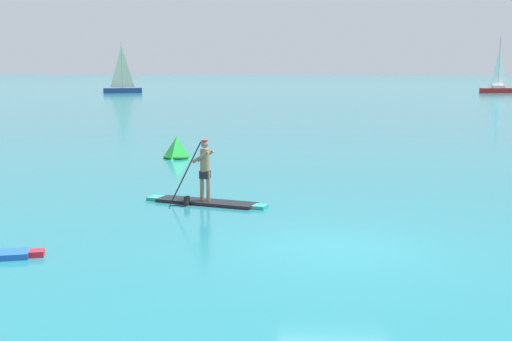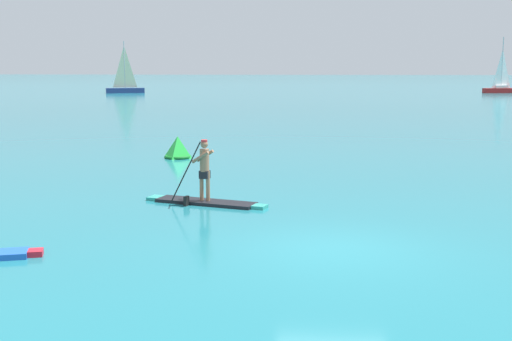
{
  "view_description": "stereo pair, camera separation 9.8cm",
  "coord_description": "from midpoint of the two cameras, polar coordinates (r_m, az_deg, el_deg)",
  "views": [
    {
      "loc": [
        -0.57,
        -13.92,
        3.89
      ],
      "look_at": [
        -2.22,
        6.57,
        0.61
      ],
      "focal_mm": 47.26,
      "sensor_mm": 36.0,
      "label": 1
    },
    {
      "loc": [
        -0.47,
        -13.91,
        3.89
      ],
      "look_at": [
        -2.22,
        6.57,
        0.61
      ],
      "focal_mm": 47.26,
      "sensor_mm": 36.0,
      "label": 2
    }
  ],
  "objects": [
    {
      "name": "sailboat_left_horizon",
      "position": [
        91.4,
        -11.27,
        7.11
      ],
      "size": [
        5.07,
        2.71,
        6.78
      ],
      "rotation": [
        0.0,
        0.0,
        3.48
      ],
      "color": "navy",
      "rests_on": "ground"
    },
    {
      "name": "paddleboarder_mid_center",
      "position": [
        18.85,
        -4.49,
        -1.72
      ],
      "size": [
        3.57,
        1.51,
        1.86
      ],
      "rotation": [
        0.0,
        0.0,
        2.84
      ],
      "color": "black",
      "rests_on": "ground"
    },
    {
      "name": "ground",
      "position": [
        14.46,
        6.53,
        -6.6
      ],
      "size": [
        440.0,
        440.0,
        0.0
      ],
      "primitive_type": "plane",
      "color": "#1E727F"
    },
    {
      "name": "race_marker_buoy",
      "position": [
        28.11,
        -6.81,
        1.84
      ],
      "size": [
        1.11,
        1.11,
        0.91
      ],
      "color": "green",
      "rests_on": "ground"
    },
    {
      "name": "sailboat_right_horizon",
      "position": [
        95.58,
        19.78,
        6.77
      ],
      "size": [
        4.76,
        2.06,
        7.33
      ],
      "rotation": [
        0.0,
        0.0,
        3.34
      ],
      "color": "#A51E1E",
      "rests_on": "ground"
    }
  ]
}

